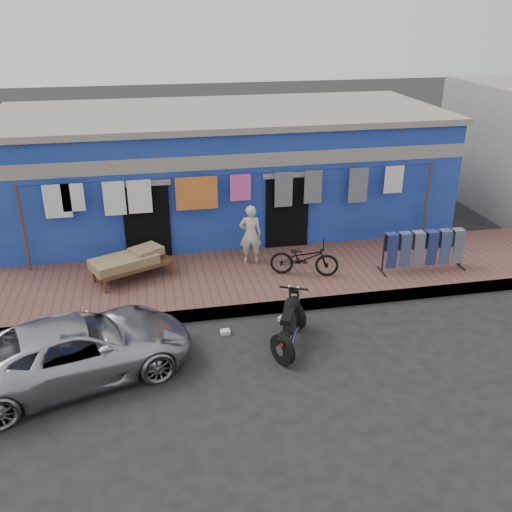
{
  "coord_description": "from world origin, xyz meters",
  "views": [
    {
      "loc": [
        -2.17,
        -8.77,
        6.02
      ],
      "look_at": [
        0.0,
        2.0,
        1.15
      ],
      "focal_mm": 40.0,
      "sensor_mm": 36.0,
      "label": 1
    }
  ],
  "objects_px": {
    "car": "(78,348)",
    "seated_person": "(250,234)",
    "motorcycle": "(289,322)",
    "jeans_rack": "(423,250)",
    "bicycle": "(304,255)",
    "charpoy": "(133,266)"
  },
  "relations": [
    {
      "from": "seated_person",
      "to": "bicycle",
      "type": "height_order",
      "value": "seated_person"
    },
    {
      "from": "car",
      "to": "jeans_rack",
      "type": "bearing_deg",
      "value": -89.13
    },
    {
      "from": "seated_person",
      "to": "jeans_rack",
      "type": "xyz_separation_m",
      "value": [
        3.9,
        -1.2,
        -0.23
      ]
    },
    {
      "from": "car",
      "to": "motorcycle",
      "type": "height_order",
      "value": "car"
    },
    {
      "from": "bicycle",
      "to": "seated_person",
      "type": "bearing_deg",
      "value": 67.73
    },
    {
      "from": "bicycle",
      "to": "charpoy",
      "type": "xyz_separation_m",
      "value": [
        -3.89,
        0.6,
        -0.2
      ]
    },
    {
      "from": "motorcycle",
      "to": "jeans_rack",
      "type": "xyz_separation_m",
      "value": [
        3.8,
        2.19,
        0.23
      ]
    },
    {
      "from": "seated_person",
      "to": "bicycle",
      "type": "bearing_deg",
      "value": 147.4
    },
    {
      "from": "car",
      "to": "seated_person",
      "type": "xyz_separation_m",
      "value": [
        3.74,
        3.63,
        0.41
      ]
    },
    {
      "from": "motorcycle",
      "to": "charpoy",
      "type": "xyz_separation_m",
      "value": [
        -2.89,
        3.06,
        0.05
      ]
    },
    {
      "from": "motorcycle",
      "to": "car",
      "type": "bearing_deg",
      "value": -151.71
    },
    {
      "from": "car",
      "to": "seated_person",
      "type": "relative_size",
      "value": 2.78
    },
    {
      "from": "car",
      "to": "seated_person",
      "type": "height_order",
      "value": "seated_person"
    },
    {
      "from": "jeans_rack",
      "to": "seated_person",
      "type": "bearing_deg",
      "value": 162.86
    },
    {
      "from": "motorcycle",
      "to": "jeans_rack",
      "type": "height_order",
      "value": "jeans_rack"
    },
    {
      "from": "bicycle",
      "to": "charpoy",
      "type": "bearing_deg",
      "value": 99.62
    },
    {
      "from": "jeans_rack",
      "to": "bicycle",
      "type": "bearing_deg",
      "value": 174.47
    },
    {
      "from": "bicycle",
      "to": "jeans_rack",
      "type": "bearing_deg",
      "value": -77.18
    },
    {
      "from": "car",
      "to": "jeans_rack",
      "type": "xyz_separation_m",
      "value": [
        7.64,
        2.43,
        0.18
      ]
    },
    {
      "from": "bicycle",
      "to": "motorcycle",
      "type": "xyz_separation_m",
      "value": [
        -0.99,
        -2.47,
        -0.24
      ]
    },
    {
      "from": "charpoy",
      "to": "jeans_rack",
      "type": "bearing_deg",
      "value": -7.39
    },
    {
      "from": "car",
      "to": "motorcycle",
      "type": "distance_m",
      "value": 3.84
    }
  ]
}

